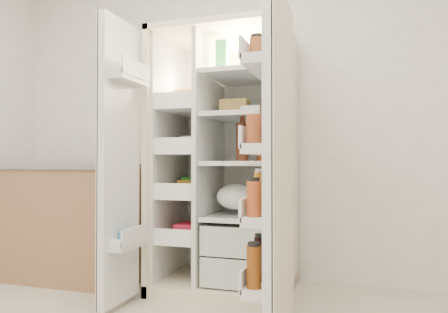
% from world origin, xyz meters
% --- Properties ---
extents(wall_back, '(4.00, 0.02, 2.70)m').
position_xyz_m(wall_back, '(0.00, 2.00, 1.35)').
color(wall_back, white).
rests_on(wall_back, floor).
extents(refrigerator, '(0.92, 0.70, 1.80)m').
position_xyz_m(refrigerator, '(0.01, 1.65, 0.74)').
color(refrigerator, beige).
rests_on(refrigerator, floor).
extents(freezer_door, '(0.15, 0.40, 1.72)m').
position_xyz_m(freezer_door, '(-0.51, 1.05, 0.89)').
color(freezer_door, silver).
rests_on(freezer_door, floor).
extents(fridge_door, '(0.17, 0.58, 1.72)m').
position_xyz_m(fridge_door, '(0.47, 0.96, 0.87)').
color(fridge_door, silver).
rests_on(fridge_door, floor).
extents(kitchen_counter, '(1.21, 0.64, 0.88)m').
position_xyz_m(kitchen_counter, '(-1.24, 1.55, 0.44)').
color(kitchen_counter, '#9A6E4D').
rests_on(kitchen_counter, floor).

